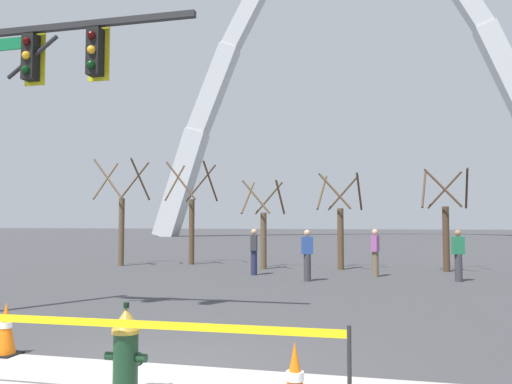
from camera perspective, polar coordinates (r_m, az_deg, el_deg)
name	(u,v)px	position (r m, az deg, el deg)	size (l,w,h in m)	color
ground_plane	(164,370)	(6.77, -10.27, -19.08)	(240.00, 240.00, 0.00)	#3D3D3F
fire_hydrant	(126,352)	(5.77, -14.31, -17.02)	(0.46, 0.48, 0.99)	black
caution_tape_barrier	(77,340)	(5.76, -19.42, -15.38)	(5.57, 0.11, 0.89)	#232326
traffic_cone_mid_sidewalk	(6,329)	(8.05, -26.25, -13.62)	(0.36, 0.36, 0.73)	black
traffic_cone_curb_edge	(295,382)	(5.03, 4.38, -20.48)	(0.36, 0.36, 0.73)	black
traffic_signal_gantry	(18,108)	(11.10, -25.13, 8.56)	(5.02, 0.44, 6.00)	#232326
monument_arch	(351,86)	(61.59, 10.55, 11.60)	(48.55, 2.55, 40.08)	silver
tree_far_left	(122,218)	(22.16, -14.83, -2.88)	(2.04, 2.06, 4.44)	brown
tree_left_mid	(192,219)	(22.27, -7.22, -3.00)	(2.03, 2.04, 4.41)	brown
tree_center_left	(263,230)	(19.94, 0.84, -4.23)	(1.61, 1.62, 3.45)	brown
tree_center_right	(340,227)	(19.97, 9.43, -3.86)	(1.72, 1.73, 3.71)	brown
tree_right_mid	(446,226)	(20.13, 20.48, -3.59)	(1.75, 1.76, 3.78)	#473323
pedestrian_walking_left	(254,251)	(17.71, -0.23, -6.66)	(0.23, 0.36, 1.59)	#232847
pedestrian_standing_center	(307,255)	(15.96, 5.76, -7.00)	(0.39, 0.31, 1.59)	#38383D
pedestrian_walking_right	(458,255)	(16.98, 21.72, -6.57)	(0.39, 0.30, 1.59)	#38383D
pedestrian_near_trees	(375,252)	(17.63, 13.21, -6.58)	(0.29, 0.38, 1.59)	brown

